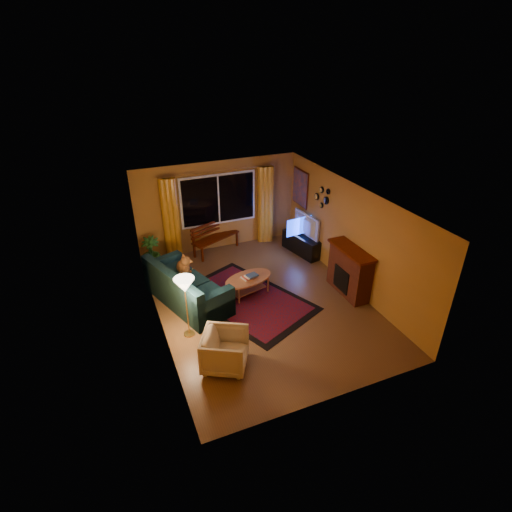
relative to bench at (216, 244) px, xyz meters
name	(u,v)px	position (x,y,z in m)	size (l,w,h in m)	color
floor	(261,302)	(0.19, -2.75, -0.23)	(4.50, 6.00, 0.02)	brown
ceiling	(262,198)	(0.19, -2.75, 2.29)	(4.50, 6.00, 0.02)	white
wall_back	(218,206)	(0.19, 0.26, 1.03)	(4.50, 0.02, 2.50)	#C28132
wall_left	(155,275)	(-2.07, -2.75, 1.03)	(0.02, 6.00, 2.50)	#C28132
wall_right	(351,236)	(2.45, -2.75, 1.03)	(0.02, 6.00, 2.50)	#C28132
window	(219,200)	(0.19, 0.19, 1.23)	(2.00, 0.02, 1.30)	black
curtain_rod	(218,171)	(0.19, 0.15, 2.03)	(0.03, 0.03, 3.20)	#BF8C3F
curtain_left	(171,219)	(-1.16, 0.13, 0.90)	(0.36, 0.36, 2.24)	orange
curtain_right	(265,205)	(1.54, 0.13, 0.90)	(0.36, 0.36, 2.24)	orange
bench	(216,244)	(0.00, 0.00, 0.00)	(1.44, 0.42, 0.43)	#4C1402
potted_plant	(151,252)	(-1.81, -0.15, 0.20)	(0.47, 0.47, 0.83)	#235B1E
sofa	(187,285)	(-1.33, -2.09, 0.24)	(0.96, 2.24, 0.91)	#0F2933
dog	(183,266)	(-1.28, -1.59, 0.46)	(0.30, 0.41, 0.44)	brown
armchair	(225,349)	(-1.20, -4.34, 0.18)	(0.78, 0.73, 0.80)	beige
floor_lamp	(187,308)	(-1.60, -3.23, 0.45)	(0.22, 0.22, 1.32)	#BF8C3F
rug	(247,300)	(-0.08, -2.55, -0.21)	(1.89, 2.98, 0.02)	maroon
coffee_table	(248,286)	(0.05, -2.31, 0.00)	(1.20, 1.20, 0.44)	#B96E49
tv_console	(302,244)	(2.19, -0.98, 0.05)	(0.42, 1.27, 0.53)	black
television	(303,225)	(2.19, -0.98, 0.62)	(1.06, 0.14, 0.61)	black
fireplace	(349,272)	(2.24, -3.15, 0.33)	(0.40, 1.20, 1.10)	maroon
mirror_cluster	(322,196)	(2.40, -1.45, 1.58)	(0.06, 0.60, 0.56)	black
painting	(300,188)	(2.41, -0.30, 1.43)	(0.04, 0.76, 0.96)	#C65B2A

